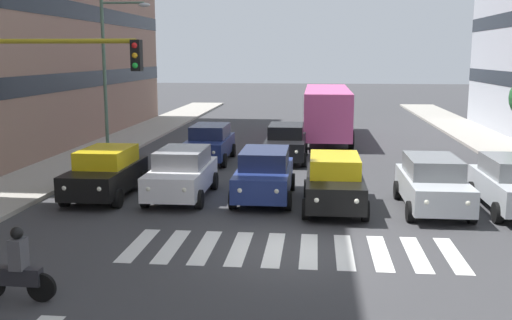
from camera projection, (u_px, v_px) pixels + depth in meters
The scene contains 13 objects.
ground_plane at pixel (291, 250), 15.32m from camera, with size 180.00×180.00×0.00m, color #38383A.
crosswalk_markings at pixel (291, 250), 15.31m from camera, with size 8.55×2.80×0.01m.
car_1 at pixel (432, 183), 19.12m from camera, with size 2.02×4.44×1.72m.
car_2 at pixel (334, 182), 19.36m from camera, with size 2.02×4.44×1.72m.
car_3 at pixel (264, 174), 20.59m from camera, with size 2.02×4.44×1.72m.
car_4 at pixel (182, 173), 20.78m from camera, with size 2.02×4.44×1.72m.
car_5 at pixel (106, 172), 20.91m from camera, with size 2.02×4.44×1.72m.
car_row2_0 at pixel (210, 143), 27.88m from camera, with size 2.02×4.44×1.72m.
car_row2_1 at pixel (286, 142), 28.02m from camera, with size 2.02×4.44×1.72m.
bus_behind_traffic at pixel (327, 108), 35.04m from camera, with size 2.78×10.50×3.00m.
motorcycle_with_rider at pixel (16, 270), 12.07m from camera, with size 1.70×0.37×1.57m.
traffic_light_gantry at pixel (17, 104), 15.07m from camera, with size 4.77×0.36×5.50m.
street_lamp_right at pixel (111, 64), 27.86m from camera, with size 2.39×0.28×7.32m.
Camera 1 is at (-0.57, 14.69, 4.97)m, focal length 41.65 mm.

